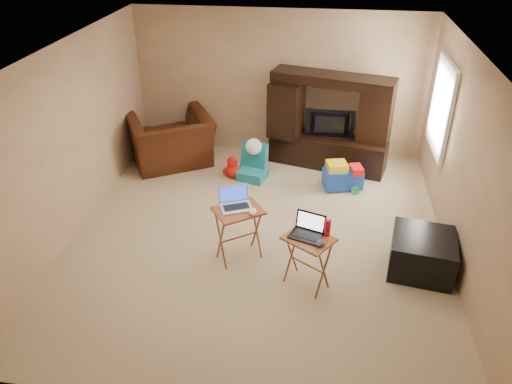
# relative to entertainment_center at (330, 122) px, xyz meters

# --- Properties ---
(floor) EXTENTS (5.50, 5.50, 0.00)m
(floor) POSITION_rel_entertainment_center_xyz_m (-0.89, -2.23, -0.80)
(floor) COLOR beige
(floor) RESTS_ON ground
(ceiling) EXTENTS (5.50, 5.50, 0.00)m
(ceiling) POSITION_rel_entertainment_center_xyz_m (-0.89, -2.23, 1.70)
(ceiling) COLOR silver
(ceiling) RESTS_ON ground
(wall_back) EXTENTS (5.00, 0.00, 5.00)m
(wall_back) POSITION_rel_entertainment_center_xyz_m (-0.89, 0.52, 0.45)
(wall_back) COLOR tan
(wall_back) RESTS_ON ground
(wall_front) EXTENTS (5.00, 0.00, 5.00)m
(wall_front) POSITION_rel_entertainment_center_xyz_m (-0.89, -4.98, 0.45)
(wall_front) COLOR tan
(wall_front) RESTS_ON ground
(wall_left) EXTENTS (0.00, 5.50, 5.50)m
(wall_left) POSITION_rel_entertainment_center_xyz_m (-3.39, -2.23, 0.45)
(wall_left) COLOR tan
(wall_left) RESTS_ON ground
(wall_right) EXTENTS (0.00, 5.50, 5.50)m
(wall_right) POSITION_rel_entertainment_center_xyz_m (1.61, -2.23, 0.45)
(wall_right) COLOR tan
(wall_right) RESTS_ON ground
(window_pane) EXTENTS (0.00, 1.20, 1.20)m
(window_pane) POSITION_rel_entertainment_center_xyz_m (1.59, -0.68, 0.60)
(window_pane) COLOR white
(window_pane) RESTS_ON ground
(window_frame) EXTENTS (0.06, 1.14, 1.34)m
(window_frame) POSITION_rel_entertainment_center_xyz_m (1.57, -0.68, 0.60)
(window_frame) COLOR white
(window_frame) RESTS_ON ground
(entertainment_center) EXTENTS (2.03, 0.98, 1.61)m
(entertainment_center) POSITION_rel_entertainment_center_xyz_m (0.00, 0.00, 0.00)
(entertainment_center) COLOR black
(entertainment_center) RESTS_ON floor
(television) EXTENTS (0.82, 0.14, 0.47)m
(television) POSITION_rel_entertainment_center_xyz_m (0.00, -0.04, -0.03)
(television) COLOR black
(television) RESTS_ON entertainment_center
(recliner) EXTENTS (1.74, 1.67, 0.87)m
(recliner) POSITION_rel_entertainment_center_xyz_m (-2.67, -0.27, -0.37)
(recliner) COLOR #4B2410
(recliner) RESTS_ON floor
(child_rocker) EXTENTS (0.55, 0.59, 0.58)m
(child_rocker) POSITION_rel_entertainment_center_xyz_m (-1.20, -0.63, -0.52)
(child_rocker) COLOR #177280
(child_rocker) RESTS_ON floor
(plush_toy) EXTENTS (0.34, 0.29, 0.38)m
(plush_toy) POSITION_rel_entertainment_center_xyz_m (-1.53, -0.64, -0.61)
(plush_toy) COLOR red
(plush_toy) RESTS_ON floor
(push_toy) EXTENTS (0.70, 0.58, 0.46)m
(push_toy) POSITION_rel_entertainment_center_xyz_m (0.26, -0.76, -0.58)
(push_toy) COLOR blue
(push_toy) RESTS_ON floor
(ottoman) EXTENTS (0.86, 0.86, 0.48)m
(ottoman) POSITION_rel_entertainment_center_xyz_m (1.20, -2.69, -0.56)
(ottoman) COLOR black
(ottoman) RESTS_ON floor
(tray_table_left) EXTENTS (0.71, 0.69, 0.73)m
(tray_table_left) POSITION_rel_entertainment_center_xyz_m (-1.07, -2.75, -0.44)
(tray_table_left) COLOR #A64F28
(tray_table_left) RESTS_ON floor
(tray_table_right) EXTENTS (0.67, 0.64, 0.68)m
(tray_table_right) POSITION_rel_entertainment_center_xyz_m (-0.19, -3.16, -0.46)
(tray_table_right) COLOR #AA5D29
(tray_table_right) RESTS_ON floor
(laptop_left) EXTENTS (0.47, 0.43, 0.24)m
(laptop_left) POSITION_rel_entertainment_center_xyz_m (-1.10, -2.72, 0.04)
(laptop_left) COLOR silver
(laptop_left) RESTS_ON tray_table_left
(laptop_right) EXTENTS (0.43, 0.39, 0.24)m
(laptop_right) POSITION_rel_entertainment_center_xyz_m (-0.23, -3.14, -0.00)
(laptop_right) COLOR black
(laptop_right) RESTS_ON tray_table_right
(mouse_left) EXTENTS (0.11, 0.16, 0.06)m
(mouse_left) POSITION_rel_entertainment_center_xyz_m (-0.88, -2.82, -0.05)
(mouse_left) COLOR silver
(mouse_left) RESTS_ON tray_table_left
(mouse_right) EXTENTS (0.13, 0.16, 0.06)m
(mouse_right) POSITION_rel_entertainment_center_xyz_m (-0.06, -3.28, -0.10)
(mouse_right) COLOR #3A3A3E
(mouse_right) RESTS_ON tray_table_right
(water_bottle) EXTENTS (0.07, 0.07, 0.21)m
(water_bottle) POSITION_rel_entertainment_center_xyz_m (0.01, -3.08, -0.02)
(water_bottle) COLOR red
(water_bottle) RESTS_ON tray_table_right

